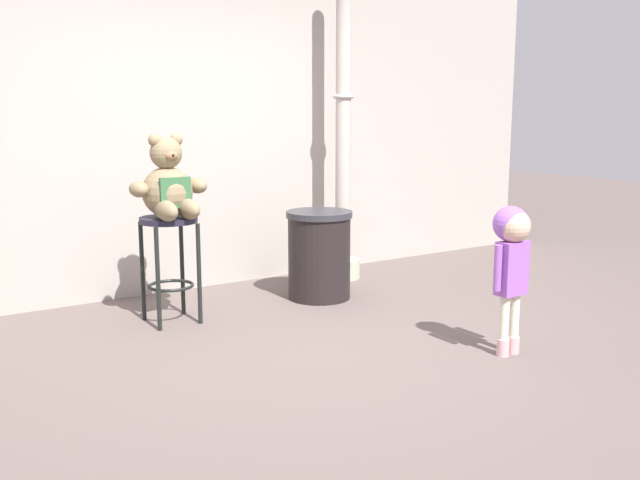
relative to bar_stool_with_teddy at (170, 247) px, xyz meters
The scene contains 7 objects.
ground_plane 1.42m from the bar_stool_with_teddy, 65.99° to the right, with size 24.00×24.00×0.00m, color #635551.
building_wall 1.78m from the bar_stool_with_teddy, 62.14° to the left, with size 7.99×0.30×3.87m, color #A9A197.
bar_stool_with_teddy is the anchor object (origin of this frame).
teddy_bear 0.44m from the bar_stool_with_teddy, 90.00° to the right, with size 0.57×0.51×0.60m.
child_walking 2.41m from the bar_stool_with_teddy, 50.90° to the right, with size 0.30×0.24×0.96m.
trash_bin 1.30m from the bar_stool_with_teddy, ahead, with size 0.55×0.55×0.73m.
lamppost 2.00m from the bar_stool_with_teddy, 13.45° to the left, with size 0.33×0.33×2.88m.
Camera 1 is at (-2.46, -3.70, 1.55)m, focal length 40.36 mm.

